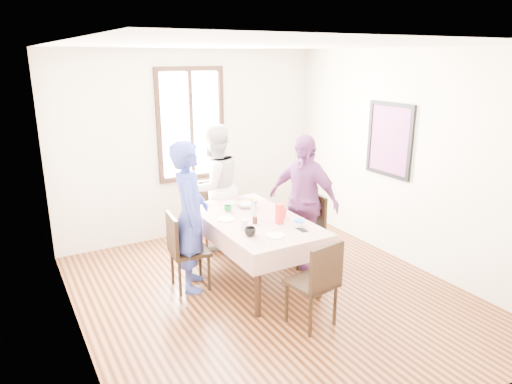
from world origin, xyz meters
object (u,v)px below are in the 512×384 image
Objects in this scene: chair_right at (303,230)px; person_far at (213,187)px; dining_table at (254,249)px; chair_near at (312,282)px; chair_left at (190,251)px; person_right at (303,201)px; chair_far at (213,215)px; person_left at (190,217)px.

person_far reaches higher than chair_right.
dining_table is 1.16m from chair_near.
dining_table is 1.85× the size of chair_left.
person_right is at bearing 91.57° from chair_left.
person_right is (-0.02, 0.00, 0.39)m from chair_right.
chair_far and chair_near have the same top height.
dining_table is 1.85× the size of chair_near.
chair_far is 0.41m from person_far.
person_far reaches higher than chair_left.
person_left is 1.00× the size of person_far.
chair_right is 0.53× the size of person_left.
person_left is 1.48m from person_right.
person_right is (0.74, 1.21, 0.39)m from chair_near.
chair_right is (0.76, 0.05, 0.08)m from dining_table.
person_right is (0.74, -1.08, -0.02)m from person_far.
person_right is at bearing 4.08° from dining_table.
person_left is at bearing 40.76° from person_far.
chair_left is at bearing 111.82° from person_left.
chair_right is 1.56m from person_left.
dining_table is 0.99× the size of person_right.
person_left reaches higher than chair_near.
chair_left is at bearing 57.38° from chair_far.
chair_far is at bearing -169.19° from person_right.
chair_right is at bearing 91.63° from chair_left.
person_left is (-1.50, 0.11, 0.41)m from chair_right.
chair_near is at bearing -128.89° from person_left.
chair_right and chair_far have the same top height.
chair_right is at bearing 49.46° from chair_near.
person_left reaches higher than person_far.
person_right reaches higher than chair_far.
person_far is at bearing 94.56° from chair_far.
chair_near is 0.53× the size of person_left.
dining_table is at bearing 81.53° from chair_near.
dining_table is at bearing 83.84° from chair_left.
chair_near is (0.00, -2.32, 0.00)m from chair_far.
chair_far is 2.32m from chair_near.
person_far is at bearing 147.83° from chair_left.
chair_left is 0.41m from person_left.
chair_far is 1.39m from person_right.
chair_right is at bearing 3.97° from dining_table.
person_far is (0.00, 1.14, 0.49)m from dining_table.
person_far is (0.74, 0.98, -0.00)m from person_left.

